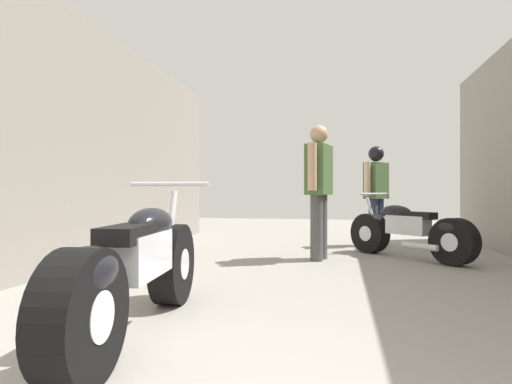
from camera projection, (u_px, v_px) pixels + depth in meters
ground_plane at (304, 278)px, 4.37m from camera, size 19.01×19.01×0.00m
garage_partition_left at (73, 141)px, 4.89m from camera, size 0.08×8.71×2.95m
motorcycle_maroon_cruiser at (136, 270)px, 2.61m from camera, size 0.61×2.07×0.96m
motorcycle_black_naked at (410, 232)px, 5.62m from camera, size 1.47×1.46×0.87m
mechanic_in_blue at (319, 184)px, 5.56m from camera, size 0.36×0.71×1.76m
mechanic_with_helmet at (376, 186)px, 7.00m from camera, size 0.45×0.59×1.64m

